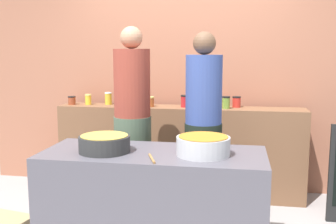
% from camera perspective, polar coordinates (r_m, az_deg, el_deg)
% --- Properties ---
extents(storefront_wall, '(4.80, 0.12, 3.00)m').
position_cam_1_polar(storefront_wall, '(4.71, 2.32, 7.41)').
color(storefront_wall, '#A4644B').
rests_on(storefront_wall, ground).
extents(display_shelf, '(2.70, 0.36, 1.00)m').
position_cam_1_polar(display_shelf, '(4.50, 1.65, -5.56)').
color(display_shelf, brown).
rests_on(display_shelf, ground).
extents(prep_table, '(1.70, 0.70, 0.84)m').
position_cam_1_polar(prep_table, '(3.20, -2.05, -12.97)').
color(prep_table, '#54515A').
rests_on(prep_table, ground).
extents(preserve_jar_0, '(0.09, 0.09, 0.10)m').
position_cam_1_polar(preserve_jar_0, '(4.71, -13.47, 1.61)').
color(preserve_jar_0, '#943F24').
rests_on(preserve_jar_0, display_shelf).
extents(preserve_jar_1, '(0.07, 0.07, 0.12)m').
position_cam_1_polar(preserve_jar_1, '(4.67, -11.24, 1.77)').
color(preserve_jar_1, yellow).
rests_on(preserve_jar_1, display_shelf).
extents(preserve_jar_2, '(0.08, 0.08, 0.14)m').
position_cam_1_polar(preserve_jar_2, '(4.64, -8.46, 1.93)').
color(preserve_jar_2, gold).
rests_on(preserve_jar_2, display_shelf).
extents(preserve_jar_3, '(0.08, 0.08, 0.13)m').
position_cam_1_polar(preserve_jar_3, '(4.47, -6.81, 1.66)').
color(preserve_jar_3, '#571A4F').
rests_on(preserve_jar_3, display_shelf).
extents(preserve_jar_4, '(0.08, 0.08, 0.14)m').
position_cam_1_polar(preserve_jar_4, '(4.43, -5.13, 1.65)').
color(preserve_jar_4, '#2A5030').
rests_on(preserve_jar_4, display_shelf).
extents(preserve_jar_5, '(0.08, 0.08, 0.11)m').
position_cam_1_polar(preserve_jar_5, '(4.41, -2.47, 1.48)').
color(preserve_jar_5, '#994921').
rests_on(preserve_jar_5, display_shelf).
extents(preserve_jar_6, '(0.09, 0.09, 0.13)m').
position_cam_1_polar(preserve_jar_6, '(4.38, 2.41, 1.56)').
color(preserve_jar_6, '#AB2024').
rests_on(preserve_jar_6, display_shelf).
extents(preserve_jar_7, '(0.09, 0.09, 0.15)m').
position_cam_1_polar(preserve_jar_7, '(4.36, 5.56, 1.61)').
color(preserve_jar_7, orange).
rests_on(preserve_jar_7, display_shelf).
extents(preserve_jar_8, '(0.08, 0.08, 0.10)m').
position_cam_1_polar(preserve_jar_8, '(4.35, 6.83, 1.28)').
color(preserve_jar_8, '#D06A0F').
rests_on(preserve_jar_8, display_shelf).
extents(preserve_jar_9, '(0.09, 0.09, 0.13)m').
position_cam_1_polar(preserve_jar_9, '(4.30, 8.22, 1.36)').
color(preserve_jar_9, olive).
rests_on(preserve_jar_9, display_shelf).
extents(preserve_jar_10, '(0.09, 0.09, 0.12)m').
position_cam_1_polar(preserve_jar_10, '(4.42, 9.69, 1.43)').
color(preserve_jar_10, red).
rests_on(preserve_jar_10, display_shelf).
extents(cooking_pot_left, '(0.39, 0.39, 0.13)m').
position_cam_1_polar(cooking_pot_left, '(3.10, -8.99, -4.45)').
color(cooking_pot_left, '#2D2D2D').
rests_on(cooking_pot_left, prep_table).
extents(cooking_pot_center, '(0.40, 0.40, 0.14)m').
position_cam_1_polar(cooking_pot_center, '(2.98, 5.00, -4.80)').
color(cooking_pot_center, '#B7B7BC').
rests_on(cooking_pot_center, prep_table).
extents(wooden_spoon, '(0.10, 0.22, 0.02)m').
position_cam_1_polar(wooden_spoon, '(2.86, -2.31, -6.58)').
color(wooden_spoon, '#9E703D').
rests_on(wooden_spoon, prep_table).
extents(cook_with_tongs, '(0.35, 0.35, 1.82)m').
position_cam_1_polar(cook_with_tongs, '(3.75, -5.03, -3.19)').
color(cook_with_tongs, '#4B5C47').
rests_on(cook_with_tongs, ground).
extents(cook_in_cap, '(0.33, 0.33, 1.76)m').
position_cam_1_polar(cook_in_cap, '(3.58, 5.00, -4.18)').
color(cook_in_cap, black).
rests_on(cook_in_cap, ground).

